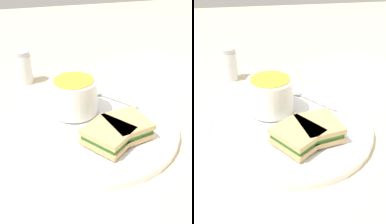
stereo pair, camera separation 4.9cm
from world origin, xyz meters
The scene contains 8 objects.
ground_plane centered at (0.00, 0.00, 0.00)m, with size 2.40×2.40×0.00m, color beige.
plate centered at (0.00, 0.00, 0.01)m, with size 0.31×0.31×0.02m.
soup_bowl centered at (0.03, -0.05, 0.05)m, with size 0.09×0.09×0.07m.
spoon centered at (-0.04, -0.10, 0.02)m, with size 0.09×0.11×0.01m.
sandwich_half_near centered at (0.00, 0.07, 0.03)m, with size 0.10×0.10×0.03m.
sandwich_half_far centered at (-0.04, 0.05, 0.03)m, with size 0.08×0.08×0.03m.
salt_shaker centered at (0.11, -0.25, 0.04)m, with size 0.04×0.04×0.08m.
menu_sheet centered at (-0.25, -0.20, 0.00)m, with size 0.34×0.36×0.00m.
Camera 2 is at (0.07, 0.41, 0.30)m, focal length 42.00 mm.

